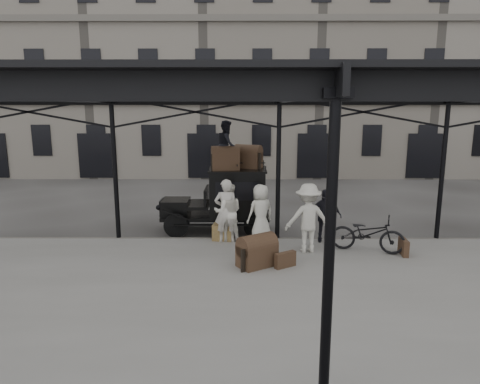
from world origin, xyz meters
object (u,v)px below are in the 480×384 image
at_px(taxi, 228,197).
at_px(porter_left, 226,211).
at_px(porter_official, 325,216).
at_px(steamer_trunk_platform, 257,253).
at_px(bicycle, 368,233).
at_px(steamer_trunk_roof_near, 225,160).

xyz_separation_m(taxi, porter_left, (-0.01, -1.59, -0.08)).
distance_m(porter_official, steamer_trunk_platform, 2.96).
relative_size(porter_official, bicycle, 0.80).
bearing_deg(porter_left, steamer_trunk_roof_near, -89.17).
bearing_deg(bicycle, porter_left, 97.19).
height_order(steamer_trunk_roof_near, steamer_trunk_platform, steamer_trunk_roof_near).
xyz_separation_m(taxi, steamer_trunk_platform, (0.86, -3.62, -0.70)).
bearing_deg(taxi, porter_left, -90.30).
relative_size(porter_left, porter_official, 1.19).
relative_size(porter_left, steamer_trunk_roof_near, 2.18).
bearing_deg(steamer_trunk_platform, porter_official, 9.74).
height_order(porter_official, steamer_trunk_platform, porter_official).
height_order(taxi, steamer_trunk_platform, taxi).
bearing_deg(porter_official, steamer_trunk_platform, 54.73).
xyz_separation_m(taxi, porter_official, (2.99, -1.61, -0.24)).
relative_size(porter_left, steamer_trunk_platform, 2.02).
bearing_deg(taxi, bicycle, -31.59).
bearing_deg(bicycle, porter_official, 69.88).
distance_m(porter_left, steamer_trunk_roof_near, 1.93).
distance_m(taxi, porter_official, 3.40).
xyz_separation_m(steamer_trunk_roof_near, steamer_trunk_platform, (0.94, -3.37, -2.00)).
height_order(taxi, porter_left, taxi).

